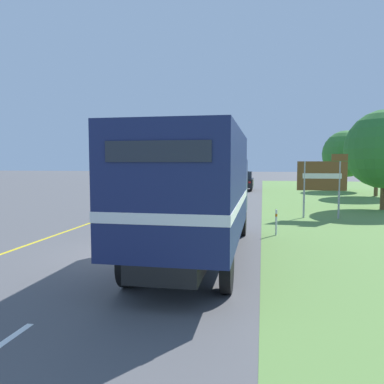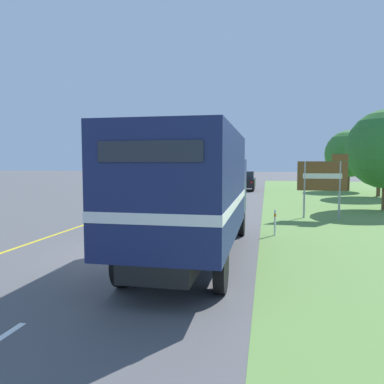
{
  "view_description": "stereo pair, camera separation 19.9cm",
  "coord_description": "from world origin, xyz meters",
  "px_view_note": "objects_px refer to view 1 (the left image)",
  "views": [
    {
      "loc": [
        3.72,
        -10.17,
        2.65
      ],
      "look_at": [
        0.3,
        7.9,
        1.2
      ],
      "focal_mm": 35.0,
      "sensor_mm": 36.0,
      "label": 1
    },
    {
      "loc": [
        3.91,
        -10.14,
        2.65
      ],
      "look_at": [
        0.3,
        7.9,
        1.2
      ],
      "focal_mm": 35.0,
      "sensor_mm": 36.0,
      "label": 2
    }
  ],
  "objects_px": {
    "lead_car_white": "(180,186)",
    "roadside_tree_mid": "(378,146)",
    "horse_trailer_truck": "(197,189)",
    "lead_car_black_ahead": "(244,181)",
    "roadside_tree_far": "(346,154)",
    "delineator_post": "(276,221)",
    "highway_sign": "(323,177)"
  },
  "relations": [
    {
      "from": "lead_car_white",
      "to": "roadside_tree_mid",
      "type": "xyz_separation_m",
      "value": [
        14.59,
        5.63,
        3.01
      ]
    },
    {
      "from": "horse_trailer_truck",
      "to": "lead_car_black_ahead",
      "type": "relative_size",
      "value": 2.1
    },
    {
      "from": "horse_trailer_truck",
      "to": "roadside_tree_far",
      "type": "relative_size",
      "value": 1.47
    },
    {
      "from": "lead_car_white",
      "to": "roadside_tree_far",
      "type": "height_order",
      "value": "roadside_tree_far"
    },
    {
      "from": "roadside_tree_mid",
      "to": "horse_trailer_truck",
      "type": "bearing_deg",
      "value": -115.95
    },
    {
      "from": "roadside_tree_far",
      "to": "delineator_post",
      "type": "relative_size",
      "value": 5.94
    },
    {
      "from": "roadside_tree_far",
      "to": "delineator_post",
      "type": "height_order",
      "value": "roadside_tree_far"
    },
    {
      "from": "highway_sign",
      "to": "lead_car_black_ahead",
      "type": "bearing_deg",
      "value": 104.79
    },
    {
      "from": "roadside_tree_mid",
      "to": "lead_car_black_ahead",
      "type": "bearing_deg",
      "value": 157.68
    },
    {
      "from": "delineator_post",
      "to": "horse_trailer_truck",
      "type": "bearing_deg",
      "value": -119.87
    },
    {
      "from": "horse_trailer_truck",
      "to": "roadside_tree_far",
      "type": "bearing_deg",
      "value": 70.98
    },
    {
      "from": "highway_sign",
      "to": "roadside_tree_far",
      "type": "height_order",
      "value": "roadside_tree_far"
    },
    {
      "from": "roadside_tree_far",
      "to": "lead_car_black_ahead",
      "type": "bearing_deg",
      "value": -172.19
    },
    {
      "from": "roadside_tree_far",
      "to": "lead_car_white",
      "type": "bearing_deg",
      "value": -140.1
    },
    {
      "from": "lead_car_white",
      "to": "lead_car_black_ahead",
      "type": "distance_m",
      "value": 10.75
    },
    {
      "from": "highway_sign",
      "to": "roadside_tree_mid",
      "type": "distance_m",
      "value": 14.45
    },
    {
      "from": "lead_car_black_ahead",
      "to": "roadside_tree_far",
      "type": "relative_size",
      "value": 0.7
    },
    {
      "from": "horse_trailer_truck",
      "to": "delineator_post",
      "type": "distance_m",
      "value": 4.73
    },
    {
      "from": "lead_car_black_ahead",
      "to": "delineator_post",
      "type": "relative_size",
      "value": 4.14
    },
    {
      "from": "highway_sign",
      "to": "roadside_tree_mid",
      "type": "relative_size",
      "value": 0.48
    },
    {
      "from": "highway_sign",
      "to": "roadside_tree_mid",
      "type": "height_order",
      "value": "roadside_tree_mid"
    },
    {
      "from": "lead_car_white",
      "to": "roadside_tree_far",
      "type": "distance_m",
      "value": 17.72
    },
    {
      "from": "lead_car_white",
      "to": "roadside_tree_mid",
      "type": "relative_size",
      "value": 0.72
    },
    {
      "from": "horse_trailer_truck",
      "to": "lead_car_black_ahead",
      "type": "bearing_deg",
      "value": 90.08
    },
    {
      "from": "roadside_tree_mid",
      "to": "delineator_post",
      "type": "height_order",
      "value": "roadside_tree_mid"
    },
    {
      "from": "horse_trailer_truck",
      "to": "lead_car_white",
      "type": "relative_size",
      "value": 1.82
    },
    {
      "from": "lead_car_white",
      "to": "roadside_tree_mid",
      "type": "bearing_deg",
      "value": 21.09
    },
    {
      "from": "lead_car_white",
      "to": "lead_car_black_ahead",
      "type": "xyz_separation_m",
      "value": [
        4.03,
        9.96,
        -0.03
      ]
    },
    {
      "from": "roadside_tree_mid",
      "to": "roadside_tree_far",
      "type": "xyz_separation_m",
      "value": [
        -1.13,
        5.63,
        -0.51
      ]
    },
    {
      "from": "horse_trailer_truck",
      "to": "delineator_post",
      "type": "relative_size",
      "value": 8.72
    },
    {
      "from": "lead_car_black_ahead",
      "to": "highway_sign",
      "type": "bearing_deg",
      "value": -75.21
    },
    {
      "from": "roadside_tree_mid",
      "to": "roadside_tree_far",
      "type": "distance_m",
      "value": 5.76
    }
  ]
}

